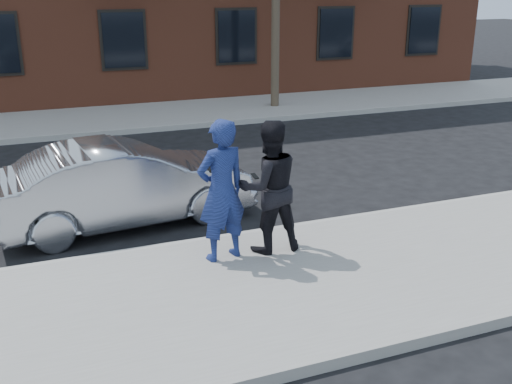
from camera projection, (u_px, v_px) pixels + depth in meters
name	position (u px, v px, depth m)	size (l,w,h in m)	color
ground	(286.00, 283.00, 8.26)	(100.00, 100.00, 0.00)	black
near_sidewalk	(293.00, 286.00, 8.01)	(50.00, 3.50, 0.15)	gray
near_curb	(246.00, 236.00, 9.59)	(50.00, 0.10, 0.15)	#999691
far_sidewalk	(135.00, 117.00, 18.12)	(50.00, 3.50, 0.15)	gray
far_curb	(147.00, 130.00, 16.54)	(50.00, 0.10, 0.15)	#999691
silver_sedan	(124.00, 184.00, 10.08)	(1.51, 4.32, 1.42)	#999BA3
man_hoodie	(221.00, 191.00, 8.34)	(0.84, 0.64, 2.05)	navy
man_peacoat	(269.00, 187.00, 8.64)	(0.96, 0.75, 1.96)	black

